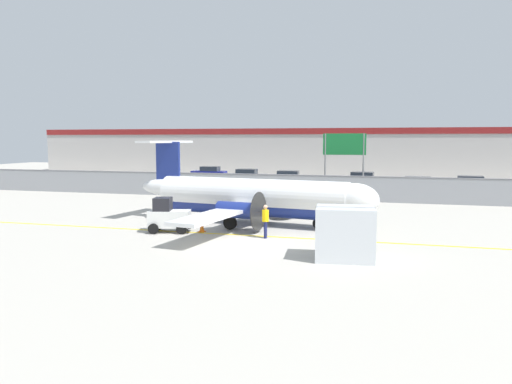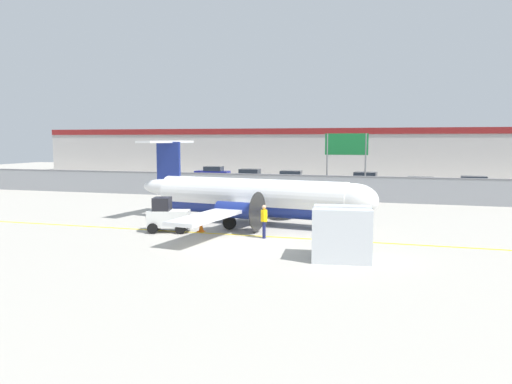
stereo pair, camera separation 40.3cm
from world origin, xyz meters
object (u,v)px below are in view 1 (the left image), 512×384
at_px(traffic_cone_near_left, 336,233).
at_px(parked_car_2, 289,178).
at_px(parked_car_5, 471,185).
at_px(traffic_cone_far_left, 230,210).
at_px(traffic_cone_near_right, 202,226).
at_px(parked_car_4, 416,186).
at_px(parked_car_3, 361,180).
at_px(baggage_tug, 168,216).
at_px(commuter_airplane, 256,197).
at_px(highway_sign, 344,150).
at_px(cargo_container, 345,233).
at_px(parked_car_0, 209,173).
at_px(ground_crew_worker, 265,219).
at_px(parked_car_1, 248,176).

height_order(traffic_cone_near_left, parked_car_2, parked_car_2).
bearing_deg(parked_car_5, traffic_cone_far_left, -129.07).
relative_size(traffic_cone_near_right, parked_car_4, 0.15).
relative_size(traffic_cone_near_left, parked_car_3, 0.15).
height_order(baggage_tug, traffic_cone_near_left, baggage_tug).
bearing_deg(commuter_airplane, highway_sign, 84.10).
bearing_deg(parked_car_4, cargo_container, 80.47).
bearing_deg(parked_car_2, parked_car_3, -3.70).
relative_size(cargo_container, highway_sign, 0.47).
bearing_deg(parked_car_5, parked_car_3, 168.20).
distance_m(baggage_tug, traffic_cone_near_left, 8.97).
bearing_deg(parked_car_0, parked_car_5, 160.07).
relative_size(traffic_cone_far_left, parked_car_3, 0.15).
distance_m(parked_car_4, parked_car_5, 5.38).
bearing_deg(parked_car_3, cargo_container, 96.39).
distance_m(parked_car_4, highway_sign, 7.83).
relative_size(traffic_cone_far_left, parked_car_4, 0.15).
bearing_deg(parked_car_2, ground_crew_worker, -84.15).
bearing_deg(ground_crew_worker, parked_car_4, 57.19).
relative_size(parked_car_0, parked_car_2, 1.00).
xyz_separation_m(traffic_cone_far_left, parked_car_2, (-0.33, 20.71, 0.58)).
height_order(baggage_tug, parked_car_5, baggage_tug).
bearing_deg(parked_car_2, commuter_airplane, -86.44).
bearing_deg(baggage_tug, cargo_container, -34.35).
height_order(commuter_airplane, parked_car_0, commuter_airplane).
distance_m(parked_car_2, highway_sign, 11.79).
bearing_deg(ground_crew_worker, traffic_cone_far_left, 108.83).
distance_m(traffic_cone_far_left, parked_car_5, 24.62).
bearing_deg(parked_car_4, parked_car_1, -23.00).
xyz_separation_m(traffic_cone_far_left, parked_car_4, (12.36, 15.28, 0.58)).
distance_m(traffic_cone_near_right, parked_car_3, 27.70).
height_order(traffic_cone_far_left, parked_car_3, parked_car_3).
xyz_separation_m(baggage_tug, parked_car_2, (0.94, 27.40, 0.04)).
relative_size(baggage_tug, ground_crew_worker, 1.49).
height_order(traffic_cone_near_left, highway_sign, highway_sign).
xyz_separation_m(parked_car_1, parked_car_4, (17.80, -7.19, 0.00)).
height_order(cargo_container, highway_sign, highway_sign).
xyz_separation_m(ground_crew_worker, traffic_cone_near_right, (-3.74, 0.69, -0.64)).
height_order(baggage_tug, parked_car_1, baggage_tug).
height_order(ground_crew_worker, traffic_cone_near_right, ground_crew_worker).
bearing_deg(cargo_container, parked_car_2, 99.46).
bearing_deg(traffic_cone_far_left, parked_car_2, 90.92).
distance_m(baggage_tug, parked_car_1, 29.46).
bearing_deg(traffic_cone_near_right, parked_car_0, 110.24).
relative_size(baggage_tug, highway_sign, 0.46).
relative_size(baggage_tug, traffic_cone_near_left, 3.95).
xyz_separation_m(commuter_airplane, traffic_cone_far_left, (-2.59, 2.96, -1.29)).
bearing_deg(traffic_cone_near_right, parked_car_3, 75.96).
bearing_deg(parked_car_2, highway_sign, -57.63).
xyz_separation_m(cargo_container, parked_car_3, (-1.35, 31.02, -0.21)).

